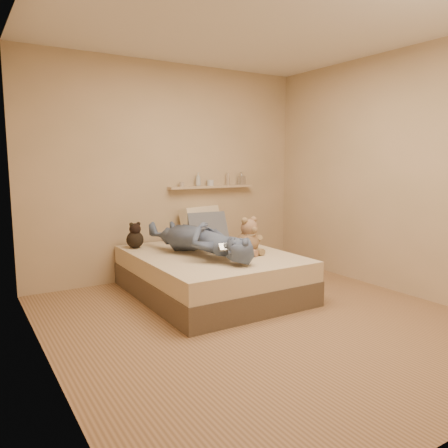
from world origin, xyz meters
TOP-DOWN VIEW (x-y plane):
  - room at (0.00, 0.00)m, footprint 3.80×3.80m
  - bed at (0.00, 0.93)m, footprint 1.50×1.90m
  - game_console at (-0.10, 0.39)m, footprint 0.21×0.13m
  - teddy_bear at (0.33, 0.68)m, footprint 0.33×0.32m
  - dark_plush at (-0.59, 1.62)m, footprint 0.19×0.19m
  - pillow_cream at (0.35, 1.76)m, footprint 0.60×0.39m
  - pillow_grey at (0.34, 1.62)m, footprint 0.52×0.31m
  - person at (-0.14, 0.91)m, footprint 0.76×1.55m
  - wall_shelf at (0.55, 1.84)m, footprint 1.20×0.12m
  - shelf_bottles at (0.65, 1.84)m, footprint 0.97×0.09m

SIDE VIEW (x-z plane):
  - bed at x=0.00m, z-range 0.00..0.45m
  - dark_plush at x=-0.59m, z-range 0.43..0.73m
  - teddy_bear at x=0.33m, z-range 0.41..0.81m
  - pillow_grey at x=0.34m, z-range 0.44..0.80m
  - game_console at x=-0.10m, z-range 0.59..0.66m
  - person at x=-0.14m, z-range 0.45..0.81m
  - pillow_cream at x=0.35m, z-range 0.44..0.86m
  - wall_shelf at x=0.55m, z-range 1.09..1.11m
  - shelf_bottles at x=0.65m, z-range 1.10..1.27m
  - room at x=0.00m, z-range -0.60..3.20m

